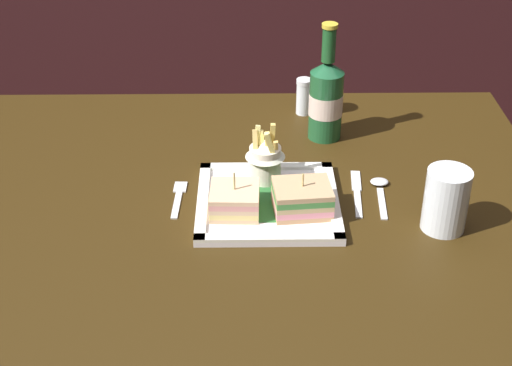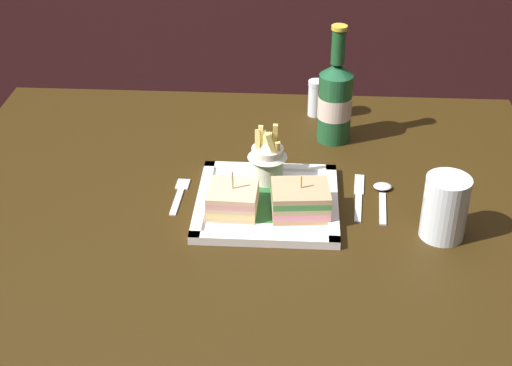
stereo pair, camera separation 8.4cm
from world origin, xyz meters
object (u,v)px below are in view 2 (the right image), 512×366
spoon (383,192)px  dining_table (245,246)px  knife (359,195)px  water_glass (444,211)px  fork (179,194)px  sandwich_half_right (300,200)px  beer_bottle (335,100)px  salt_shaker (316,100)px  sandwich_half_left (233,199)px  pepper_shaker (333,101)px  square_plate (267,203)px  fries_cup (267,157)px

spoon → dining_table: bearing=-174.7°
dining_table → knife: 0.24m
water_glass → fork: size_ratio=0.92×
sandwich_half_right → water_glass: water_glass is taller
beer_bottle → knife: beer_bottle is taller
dining_table → beer_bottle: bearing=54.5°
fork → salt_shaker: 0.44m
dining_table → sandwich_half_left: 0.16m
spoon → pepper_shaker: (-0.09, 0.33, 0.03)m
water_glass → salt_shaker: (-0.22, 0.46, -0.01)m
square_plate → fries_cup: fries_cup is taller
beer_bottle → pepper_shaker: 0.13m
sandwich_half_right → fries_cup: (-0.06, 0.11, 0.02)m
water_glass → spoon: water_glass is taller
square_plate → sandwich_half_right: bearing=-29.1°
sandwich_half_right → fork: bearing=164.9°
spoon → sandwich_half_right: bearing=-151.5°
sandwich_half_right → dining_table: bearing=149.7°
water_glass → pepper_shaker: (-0.18, 0.46, -0.02)m
sandwich_half_left → spoon: 0.29m
sandwich_half_right → salt_shaker: bearing=85.8°
sandwich_half_left → pepper_shaker: size_ratio=1.14×
dining_table → water_glass: bearing=-16.3°
square_plate → pepper_shaker: 0.40m
fries_cup → fork: size_ratio=0.95×
salt_shaker → dining_table: bearing=-110.8°
fries_cup → pepper_shaker: fries_cup is taller
salt_shaker → fries_cup: bearing=-107.1°
square_plate → sandwich_half_right: (0.06, -0.03, 0.03)m
square_plate → knife: (0.17, 0.04, -0.00)m
water_glass → fries_cup: bearing=154.5°
square_plate → sandwich_half_right: sandwich_half_right is taller
beer_bottle → fork: beer_bottle is taller
dining_table → fries_cup: 0.19m
sandwich_half_left → pepper_shaker: 0.46m
sandwich_half_left → fries_cup: 0.12m
water_glass → spoon: bearing=125.7°
square_plate → water_glass: 0.32m
square_plate → salt_shaker: 0.39m
fork → pepper_shaker: (0.30, 0.35, 0.03)m
dining_table → square_plate: square_plate is taller
square_plate → salt_shaker: bearing=76.6°
spoon → fries_cup: bearing=174.2°
sandwich_half_right → spoon: 0.18m
sandwich_half_left → sandwich_half_right: bearing=0.0°
sandwich_half_left → knife: size_ratio=0.55×
fries_cup → sandwich_half_right: bearing=-59.1°
water_glass → pepper_shaker: 0.49m
square_plate → sandwich_half_left: size_ratio=2.89×
beer_bottle → pepper_shaker: beer_bottle is taller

